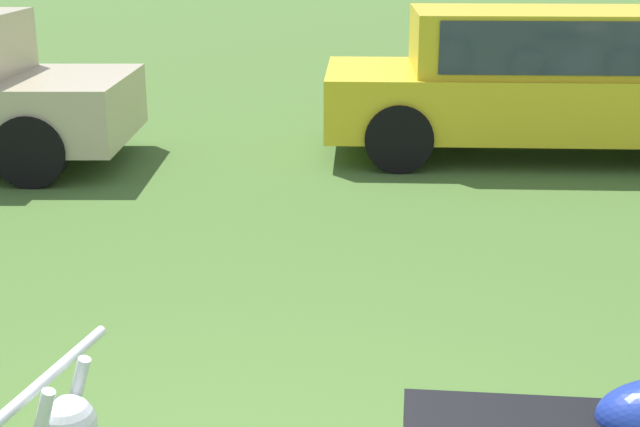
# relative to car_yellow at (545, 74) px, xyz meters

# --- Properties ---
(car_yellow) EXTENTS (4.64, 2.27, 1.43)m
(car_yellow) POSITION_rel_car_yellow_xyz_m (0.00, 0.00, 0.00)
(car_yellow) COLOR gold
(car_yellow) RESTS_ON ground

